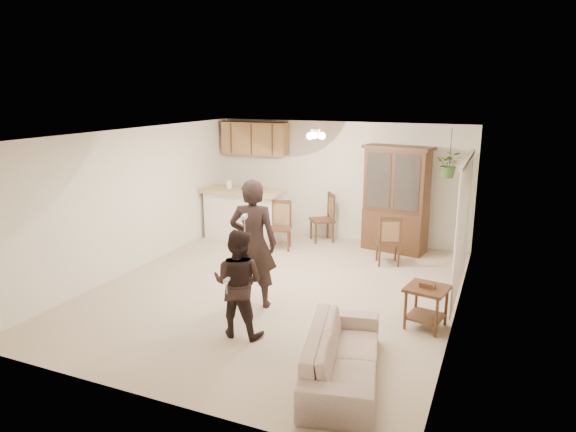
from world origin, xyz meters
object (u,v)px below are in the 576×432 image
at_px(child, 238,286).
at_px(chair_hutch_left, 322,228).
at_px(adult, 253,247).
at_px(china_hutch, 396,200).
at_px(side_table, 426,307).
at_px(sofa, 343,348).
at_px(chair_bar, 280,236).
at_px(chair_hutch_right, 388,250).

relative_size(child, chair_hutch_left, 1.31).
xyz_separation_m(adult, child, (0.25, -0.93, -0.22)).
height_order(china_hutch, chair_hutch_left, china_hutch).
bearing_deg(side_table, chair_hutch_left, 128.79).
xyz_separation_m(sofa, child, (-1.57, 0.48, 0.31)).
distance_m(china_hutch, side_table, 3.53).
distance_m(sofa, adult, 2.36).
height_order(adult, chair_hutch_left, adult).
bearing_deg(side_table, chair_bar, 143.03).
bearing_deg(sofa, side_table, -33.87).
relative_size(sofa, adult, 1.04).
bearing_deg(chair_hutch_right, side_table, 92.60).
bearing_deg(side_table, adult, -174.31).
bearing_deg(sofa, chair_bar, 20.05).
distance_m(sofa, chair_hutch_left, 5.36).
relative_size(sofa, child, 1.39).
relative_size(chair_bar, chair_hutch_right, 1.03).
distance_m(chair_bar, chair_hutch_right, 2.19).
bearing_deg(chair_hutch_right, china_hutch, -106.73).
relative_size(sofa, chair_hutch_left, 1.82).
bearing_deg(chair_bar, chair_hutch_left, 39.00).
bearing_deg(sofa, china_hutch, -6.88).
bearing_deg(chair_hutch_left, child, -30.49).
distance_m(china_hutch, chair_hutch_right, 1.17).
relative_size(sofa, chair_hutch_right, 1.98).
xyz_separation_m(child, side_table, (2.23, 1.17, -0.37)).
height_order(adult, side_table, adult).
height_order(china_hutch, chair_bar, china_hutch).
bearing_deg(sofa, chair_hutch_right, -6.67).
height_order(child, chair_bar, child).
relative_size(chair_bar, chair_hutch_left, 0.94).
xyz_separation_m(sofa, side_table, (0.66, 1.65, -0.07)).
bearing_deg(side_table, sofa, -111.66).
distance_m(sofa, child, 1.67).
bearing_deg(chair_bar, sofa, -75.45).
distance_m(sofa, china_hutch, 4.99).
distance_m(sofa, chair_bar, 4.84).
bearing_deg(china_hutch, adult, -100.40).
bearing_deg(child, chair_hutch_right, -113.04).
xyz_separation_m(adult, china_hutch, (1.36, 3.52, 0.13)).
bearing_deg(adult, chair_bar, -86.85).
relative_size(adult, child, 1.33).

